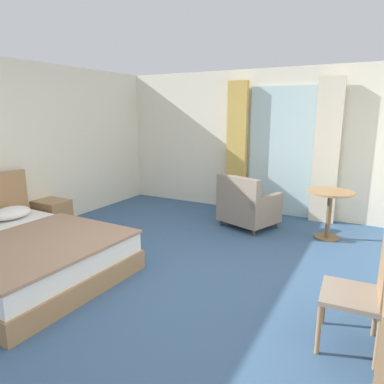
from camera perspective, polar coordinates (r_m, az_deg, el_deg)
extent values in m
cube|color=#38567A|center=(4.03, -3.78, -14.63)|extent=(6.12, 6.92, 0.10)
cube|color=silver|center=(6.52, 11.32, 7.98)|extent=(5.72, 0.12, 2.55)
cube|color=silver|center=(6.36, 14.22, 6.33)|extent=(1.12, 0.02, 2.25)
cube|color=tan|center=(6.49, 7.31, 7.23)|extent=(0.37, 0.10, 2.35)
cube|color=beige|center=(6.11, 21.13, 6.11)|extent=(0.40, 0.10, 2.35)
cube|color=#9E754C|center=(4.47, -26.01, -10.85)|extent=(2.19, 1.79, 0.22)
cube|color=white|center=(4.39, -26.30, -8.20)|extent=(2.13, 1.74, 0.22)
cube|color=#99755B|center=(4.07, -23.67, -7.68)|extent=(1.46, 1.75, 0.03)
ellipsoid|color=white|center=(5.17, -27.49, -3.06)|extent=(0.39, 0.53, 0.15)
cube|color=#9E754C|center=(5.88, -21.87, -3.53)|extent=(0.50, 0.40, 0.48)
cube|color=olive|center=(5.74, -23.50, -3.09)|extent=(0.43, 0.01, 0.11)
cube|color=#9E754C|center=(2.45, 28.35, -25.31)|extent=(0.06, 0.06, 0.72)
cube|color=gray|center=(3.07, 24.55, -15.12)|extent=(0.46, 0.50, 0.04)
cylinder|color=#9E754C|center=(3.37, 20.76, -16.49)|extent=(0.04, 0.04, 0.41)
cylinder|color=#9E754C|center=(3.00, 19.97, -20.39)|extent=(0.04, 0.04, 0.41)
cylinder|color=#9E754C|center=(3.38, 27.80, -17.13)|extent=(0.04, 0.04, 0.41)
cylinder|color=#9E754C|center=(3.01, 28.08, -21.11)|extent=(0.04, 0.04, 0.41)
cube|color=gray|center=(5.68, 9.28, -3.13)|extent=(0.98, 0.92, 0.31)
cube|color=gray|center=(5.37, 7.49, 0.15)|extent=(0.78, 0.38, 0.44)
cube|color=gray|center=(5.42, 12.20, -1.45)|extent=(0.33, 0.69, 0.16)
cube|color=gray|center=(5.84, 6.73, -0.22)|extent=(0.33, 0.69, 0.16)
cylinder|color=#4C3D2D|center=(5.78, 13.61, -5.19)|extent=(0.04, 0.04, 0.10)
cylinder|color=#4C3D2D|center=(6.16, 8.48, -3.83)|extent=(0.04, 0.04, 0.10)
cylinder|color=#4C3D2D|center=(5.33, 10.05, -6.56)|extent=(0.04, 0.04, 0.10)
cylinder|color=#4C3D2D|center=(5.74, 4.77, -4.98)|extent=(0.04, 0.04, 0.10)
cylinder|color=#9E754C|center=(5.36, 21.75, 0.00)|extent=(0.65, 0.65, 0.03)
cylinder|color=brown|center=(5.45, 21.44, -3.65)|extent=(0.07, 0.07, 0.68)
cylinder|color=brown|center=(5.55, 21.16, -6.90)|extent=(0.36, 0.36, 0.02)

